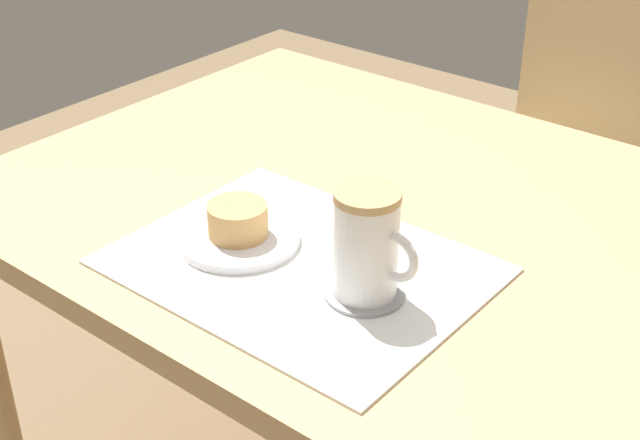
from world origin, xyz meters
TOP-DOWN VIEW (x-y plane):
  - dining_table at (0.00, 0.00)m, footprint 1.23×0.84m
  - wooden_chair at (-0.12, 0.79)m, footprint 0.45×0.45m
  - placemat at (-0.04, -0.19)m, footprint 0.44×0.34m
  - pastry_plate at (-0.14, -0.20)m, footprint 0.16×0.16m
  - pastry at (-0.14, -0.20)m, footprint 0.08×0.08m
  - coffee_coaster at (0.06, -0.20)m, footprint 0.10×0.10m
  - coffee_mug at (0.06, -0.20)m, footprint 0.11×0.08m

SIDE VIEW (x-z plane):
  - wooden_chair at x=-0.12m, z-range 0.05..0.96m
  - dining_table at x=0.00m, z-range 0.29..1.00m
  - placemat at x=-0.04m, z-range 0.72..0.72m
  - coffee_coaster at x=0.06m, z-range 0.72..0.73m
  - pastry_plate at x=-0.14m, z-range 0.72..0.73m
  - pastry at x=-0.14m, z-range 0.73..0.78m
  - coffee_mug at x=0.06m, z-range 0.73..0.86m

